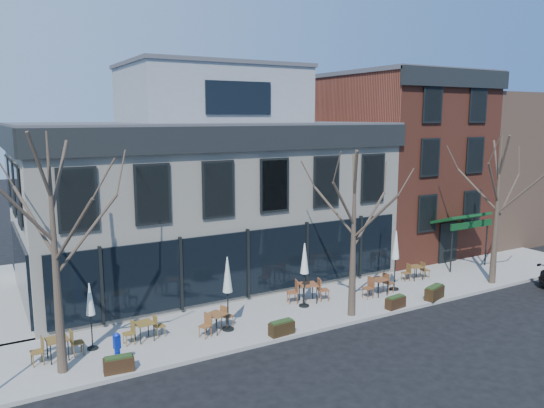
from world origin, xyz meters
TOP-DOWN VIEW (x-y plane):
  - ground at (0.00, 0.00)m, footprint 120.00×120.00m
  - sidewalk_front at (3.25, -2.15)m, footprint 33.50×4.70m
  - corner_building at (0.07, 5.07)m, footprint 18.39×10.39m
  - red_brick_building at (13.00, 4.98)m, footprint 8.20×11.78m
  - bg_building at (23.00, 6.00)m, footprint 12.00×12.00m
  - tree_corner at (-8.49, -3.20)m, footprint 3.93×3.98m
  - tree_mid at (3.01, -3.90)m, footprint 3.50×3.55m
  - tree_right at (12.01, -3.90)m, footprint 3.72×3.77m
  - call_box at (-6.83, -3.80)m, footprint 0.25×0.25m
  - cafe_set_0 at (-8.50, -2.20)m, footprint 1.81×0.77m
  - cafe_set_1 at (-5.42, -2.10)m, footprint 1.68×0.73m
  - cafe_set_2 at (-2.73, -2.70)m, footprint 1.75×1.10m
  - cafe_set_3 at (2.27, -1.64)m, footprint 2.04×1.05m
  - cafe_set_4 at (5.67, -2.52)m, footprint 1.89×0.81m
  - cafe_set_5 at (9.00, -1.57)m, footprint 1.68×0.73m
  - umbrella_0 at (-7.28, -1.91)m, footprint 0.40×0.40m
  - umbrella_1 at (-2.25, -2.75)m, footprint 0.48×0.48m
  - umbrella_2 at (1.81, -2.03)m, footprint 0.46×0.46m
  - umbrella_4 at (6.90, -2.27)m, footprint 0.47×0.47m
  - planter_0 at (-6.88, -4.14)m, footprint 1.02×0.49m
  - planter_1 at (-0.65, -4.20)m, footprint 1.04×0.48m
  - planter_2 at (5.20, -4.20)m, footprint 1.02×0.51m
  - planter_3 at (7.59, -4.20)m, footprint 1.22×0.77m

SIDE VIEW (x-z plane):
  - ground at x=0.00m, z-range 0.00..0.00m
  - sidewalk_front at x=3.25m, z-range 0.00..0.15m
  - planter_2 at x=5.20m, z-range 0.15..0.70m
  - planter_0 at x=-6.88m, z-range 0.15..0.70m
  - planter_1 at x=-0.65m, z-range 0.15..0.71m
  - planter_3 at x=7.59m, z-range 0.15..0.78m
  - cafe_set_5 at x=9.00m, z-range 0.16..1.03m
  - cafe_set_1 at x=-5.42m, z-range 0.16..1.03m
  - cafe_set_2 at x=-2.73m, z-range 0.16..1.07m
  - cafe_set_0 at x=-8.50m, z-range 0.16..1.10m
  - cafe_set_4 at x=5.67m, z-range 0.16..1.14m
  - cafe_set_3 at x=2.27m, z-range 0.16..1.21m
  - call_box at x=-6.83m, z-range 0.19..1.45m
  - umbrella_0 at x=-7.28m, z-range 0.66..3.15m
  - umbrella_2 at x=1.81m, z-range 0.75..3.64m
  - umbrella_4 at x=6.90m, z-range 0.76..3.70m
  - umbrella_1 at x=-2.25m, z-range 0.76..3.75m
  - tree_mid at x=3.01m, z-range 0.27..7.31m
  - tree_right at x=12.01m, z-range 0.28..7.76m
  - tree_corner at x=-8.49m, z-range 0.29..8.21m
  - corner_building at x=0.07m, z-range -0.83..10.27m
  - bg_building at x=23.00m, z-range 0.00..10.00m
  - red_brick_building at x=13.00m, z-range 0.05..11.22m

